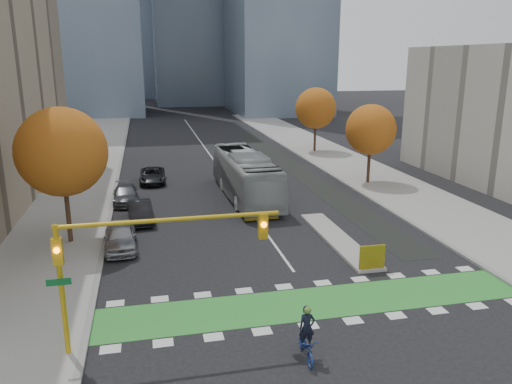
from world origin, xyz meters
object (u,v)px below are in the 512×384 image
traffic_signal_west (132,250)px  parked_car_d (152,175)px  hazard_board (372,257)px  bus (245,175)px  parked_car_b (140,212)px  parked_car_a (120,237)px  parked_car_c (125,195)px  tree_east_near (371,130)px  cyclist (307,342)px  tree_east_far (316,108)px  tree_west (62,152)px

traffic_signal_west → parked_car_d: 27.35m
parked_car_d → hazard_board: bearing=-62.5°
bus → parked_car_b: 9.46m
parked_car_a → parked_car_c: parked_car_a is taller
tree_east_near → cyclist: (-13.83, -24.63, -4.15)m
tree_east_far → parked_car_b: 30.76m
tree_east_far → cyclist: tree_east_far is taller
cyclist → parked_car_d: bearing=102.8°
hazard_board → tree_east_far: tree_east_far is taller
tree_west → traffic_signal_west: tree_west is taller
traffic_signal_west → parked_car_a: 11.43m
parked_car_c → parked_car_d: size_ratio=0.95×
tree_east_near → tree_east_far: bearing=88.2°
tree_east_far → parked_car_a: 35.28m
cyclist → parked_car_d: (-4.99, 29.24, -0.04)m
hazard_board → tree_west: tree_west is taller
tree_east_near → parked_car_d: size_ratio=1.47×
tree_east_near → parked_car_a: bearing=-151.1°
bus → parked_car_d: (-7.21, 6.72, -1.18)m
tree_east_near → parked_car_d: (-18.82, 4.61, -4.20)m
tree_east_far → parked_car_c: 28.17m
tree_east_near → hazard_board: bearing=-114.2°
bus → parked_car_a: bearing=-136.0°
tree_east_near → traffic_signal_west: tree_east_near is taller
hazard_board → cyclist: 8.98m
tree_east_near → parked_car_b: bearing=-161.6°
tree_west → parked_car_d: 16.27m
tree_east_near → parked_car_a: size_ratio=1.57×
hazard_board → tree_east_near: bearing=65.8°
tree_west → bus: tree_west is taller
parked_car_a → parked_car_c: bearing=87.4°
traffic_signal_west → cyclist: size_ratio=3.99×
tree_east_near → bus: (-11.61, -2.11, -3.02)m
tree_east_near → cyclist: bearing=-119.3°
hazard_board → cyclist: cyclist is taller
cyclist → parked_car_a: cyclist is taller
cyclist → parked_car_d: 29.66m
tree_east_far → parked_car_b: (-20.35, -22.62, -4.54)m
tree_west → parked_car_d: (5.18, 14.61, -4.95)m
tree_east_far → parked_car_d: bearing=-149.5°
tree_west → cyclist: tree_west is taller
tree_east_far → parked_car_b: size_ratio=1.79×
traffic_signal_west → parked_car_d: bearing=87.7°
tree_east_far → parked_car_c: (-21.50, -17.62, -4.58)m
tree_east_far → cyclist: size_ratio=3.58×
parked_car_c → bus: bearing=-4.2°
hazard_board → traffic_signal_west: 13.23m
tree_west → parked_car_a: (3.00, -1.62, -4.85)m
parked_car_a → cyclist: bearing=-63.8°
parked_car_a → parked_car_d: size_ratio=0.94×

